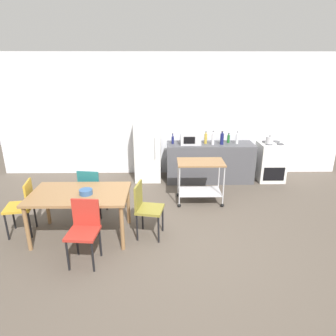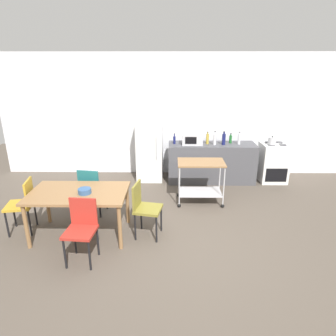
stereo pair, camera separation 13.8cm
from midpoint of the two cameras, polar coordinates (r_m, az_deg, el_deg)
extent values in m
plane|color=brown|center=(4.71, 1.91, -14.15)|extent=(12.00, 12.00, 0.00)
cube|color=white|center=(7.22, 1.55, 10.16)|extent=(8.40, 0.12, 2.90)
cube|color=#4C4C51|center=(6.95, 8.98, 1.06)|extent=(2.00, 0.64, 0.90)
cube|color=olive|center=(4.75, -16.25, -4.69)|extent=(1.50, 0.90, 0.04)
cylinder|color=olive|center=(4.83, -25.12, -10.35)|extent=(0.06, 0.06, 0.71)
cylinder|color=olive|center=(4.42, -8.46, -11.39)|extent=(0.06, 0.06, 0.71)
cylinder|color=olive|center=(5.46, -21.72, -6.42)|extent=(0.06, 0.06, 0.71)
cylinder|color=olive|center=(5.10, -7.13, -6.94)|extent=(0.06, 0.06, 0.71)
cube|color=gold|center=(5.30, -26.30, -6.53)|extent=(0.46, 0.46, 0.04)
cube|color=gold|center=(5.16, -24.75, -4.28)|extent=(0.09, 0.38, 0.40)
cylinder|color=black|center=(5.60, -27.12, -8.08)|extent=(0.03, 0.03, 0.45)
cylinder|color=black|center=(5.31, -28.19, -9.73)|extent=(0.03, 0.03, 0.45)
cylinder|color=black|center=(5.50, -23.73, -8.05)|extent=(0.03, 0.03, 0.45)
cylinder|color=black|center=(5.21, -24.62, -9.74)|extent=(0.03, 0.03, 0.45)
cube|color=olive|center=(4.64, -3.02, -7.99)|extent=(0.47, 0.47, 0.04)
cube|color=olive|center=(4.59, -5.26, -5.33)|extent=(0.10, 0.38, 0.40)
cylinder|color=black|center=(4.58, -1.39, -11.87)|extent=(0.03, 0.03, 0.45)
cylinder|color=black|center=(4.87, -0.51, -9.85)|extent=(0.03, 0.03, 0.45)
cylinder|color=black|center=(4.66, -5.56, -11.40)|extent=(0.03, 0.03, 0.45)
cylinder|color=black|center=(4.94, -4.42, -9.44)|extent=(0.03, 0.03, 0.45)
cube|color=#1E666B|center=(5.50, -13.62, -4.02)|extent=(0.45, 0.45, 0.04)
cube|color=#1E666B|center=(5.27, -14.54, -2.58)|extent=(0.38, 0.09, 0.40)
cylinder|color=black|center=(5.68, -11.19, -5.76)|extent=(0.03, 0.03, 0.45)
cylinder|color=black|center=(5.81, -14.35, -5.46)|extent=(0.03, 0.03, 0.45)
cylinder|color=black|center=(5.40, -12.42, -7.25)|extent=(0.03, 0.03, 0.45)
cylinder|color=black|center=(5.53, -15.72, -6.89)|extent=(0.03, 0.03, 0.45)
cube|color=#B72D23|center=(4.21, -15.82, -11.90)|extent=(0.43, 0.43, 0.04)
cube|color=#B72D23|center=(4.25, -15.23, -8.13)|extent=(0.38, 0.06, 0.40)
cylinder|color=black|center=(4.27, -18.55, -15.61)|extent=(0.03, 0.03, 0.45)
cylinder|color=black|center=(4.15, -14.08, -16.23)|extent=(0.03, 0.03, 0.45)
cylinder|color=black|center=(4.53, -16.82, -13.25)|extent=(0.03, 0.03, 0.45)
cylinder|color=black|center=(4.41, -12.61, -13.73)|extent=(0.03, 0.03, 0.45)
cube|color=white|center=(7.32, 20.27, 1.01)|extent=(0.60, 0.60, 0.90)
cube|color=black|center=(7.11, 20.85, -1.32)|extent=(0.48, 0.01, 0.32)
cylinder|color=#47474C|center=(7.04, 20.01, 4.26)|extent=(0.16, 0.16, 0.02)
cylinder|color=#47474C|center=(7.13, 21.98, 4.20)|extent=(0.16, 0.16, 0.02)
cylinder|color=#47474C|center=(7.26, 19.41, 4.76)|extent=(0.16, 0.16, 0.02)
cylinder|color=#47474C|center=(7.35, 21.34, 4.70)|extent=(0.16, 0.16, 0.02)
cube|color=white|center=(6.89, -3.04, 3.94)|extent=(0.60, 0.60, 1.55)
cylinder|color=silver|center=(6.56, -1.65, 3.86)|extent=(0.02, 0.02, 0.50)
cube|color=olive|center=(5.68, 7.16, 1.07)|extent=(0.90, 0.56, 0.03)
cube|color=silver|center=(5.90, 6.91, -4.61)|extent=(0.83, 0.52, 0.02)
cylinder|color=silver|center=(5.55, 2.95, -3.49)|extent=(0.02, 0.02, 0.76)
sphere|color=black|center=(5.72, 2.88, -7.33)|extent=(0.07, 0.07, 0.07)
cylinder|color=silver|center=(5.65, 11.51, -3.47)|extent=(0.02, 0.02, 0.76)
sphere|color=black|center=(5.82, 11.24, -7.24)|extent=(0.07, 0.07, 0.07)
cylinder|color=silver|center=(6.01, 2.77, -1.65)|extent=(0.02, 0.02, 0.76)
sphere|color=black|center=(6.17, 2.71, -5.25)|extent=(0.07, 0.07, 0.07)
cylinder|color=silver|center=(6.10, 10.69, -1.66)|extent=(0.02, 0.02, 0.76)
sphere|color=black|center=(6.26, 10.45, -5.21)|extent=(0.07, 0.07, 0.07)
cylinder|color=navy|center=(6.74, 1.83, 5.43)|extent=(0.06, 0.06, 0.17)
cylinder|color=navy|center=(6.71, 1.84, 6.38)|extent=(0.03, 0.03, 0.06)
cylinder|color=black|center=(6.70, 1.85, 6.68)|extent=(0.03, 0.03, 0.01)
cube|color=silver|center=(6.71, 5.31, 5.72)|extent=(0.46, 0.34, 0.26)
cube|color=black|center=(6.54, 5.08, 5.36)|extent=(0.25, 0.01, 0.16)
cylinder|color=gold|center=(6.79, 8.26, 5.60)|extent=(0.06, 0.06, 0.23)
cylinder|color=gold|center=(6.75, 8.32, 6.71)|extent=(0.03, 0.03, 0.04)
cylinder|color=black|center=(6.75, 8.33, 6.94)|extent=(0.03, 0.03, 0.01)
cylinder|color=silver|center=(6.72, 9.66, 5.44)|extent=(0.06, 0.06, 0.24)
cylinder|color=silver|center=(6.69, 9.74, 6.69)|extent=(0.03, 0.03, 0.06)
cylinder|color=black|center=(6.68, 9.75, 7.01)|extent=(0.03, 0.03, 0.01)
cylinder|color=navy|center=(6.77, 11.37, 5.48)|extent=(0.08, 0.08, 0.25)
cylinder|color=navy|center=(6.74, 11.45, 6.68)|extent=(0.04, 0.04, 0.04)
cylinder|color=black|center=(6.73, 11.47, 6.91)|extent=(0.04, 0.04, 0.01)
cylinder|color=#1E6628|center=(6.96, 12.62, 5.45)|extent=(0.06, 0.06, 0.18)
cylinder|color=#1E6628|center=(6.93, 12.69, 6.32)|extent=(0.03, 0.03, 0.04)
cylinder|color=black|center=(6.92, 12.70, 6.54)|extent=(0.03, 0.03, 0.01)
cylinder|color=silver|center=(6.89, 14.22, 5.39)|extent=(0.06, 0.06, 0.22)
cylinder|color=silver|center=(6.86, 14.32, 6.48)|extent=(0.03, 0.03, 0.05)
cylinder|color=black|center=(6.86, 14.34, 6.74)|extent=(0.03, 0.03, 0.01)
cylinder|color=#33598C|center=(4.64, -15.10, -4.35)|extent=(0.20, 0.20, 0.08)
cylinder|color=silver|center=(7.04, 20.11, 5.01)|extent=(0.17, 0.17, 0.16)
sphere|color=black|center=(7.02, 20.20, 5.76)|extent=(0.03, 0.03, 0.03)
cylinder|color=silver|center=(7.08, 21.02, 5.17)|extent=(0.08, 0.02, 0.07)
camera|label=1|loc=(0.07, -89.27, 0.25)|focal=31.32mm
camera|label=2|loc=(0.07, 90.73, -0.25)|focal=31.32mm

